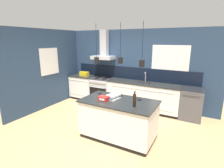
# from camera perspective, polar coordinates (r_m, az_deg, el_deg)

# --- Properties ---
(ground_plane) EXTENTS (16.00, 16.00, 0.00)m
(ground_plane) POSITION_cam_1_polar(r_m,az_deg,el_deg) (4.79, -3.24, -13.81)
(ground_plane) COLOR tan
(ground_plane) RESTS_ON ground
(wall_back) EXTENTS (5.60, 2.40, 2.60)m
(wall_back) POSITION_cam_1_polar(r_m,az_deg,el_deg) (6.11, 5.99, 5.70)
(wall_back) COLOR navy
(wall_back) RESTS_ON ground_plane
(wall_left) EXTENTS (0.08, 3.80, 2.60)m
(wall_left) POSITION_cam_1_polar(r_m,az_deg,el_deg) (6.41, -18.85, 4.96)
(wall_left) COLOR navy
(wall_left) RESTS_ON ground_plane
(counter_run_left) EXTENTS (0.96, 0.64, 0.91)m
(counter_run_left) POSITION_cam_1_polar(r_m,az_deg,el_deg) (6.94, -9.26, -0.93)
(counter_run_left) COLOR black
(counter_run_left) RESTS_ON ground_plane
(counter_run_sink) EXTENTS (2.35, 0.64, 1.24)m
(counter_run_sink) POSITION_cam_1_polar(r_m,az_deg,el_deg) (5.83, 10.05, -3.89)
(counter_run_sink) COLOR black
(counter_run_sink) RESTS_ON ground_plane
(oven_range) EXTENTS (0.78, 0.66, 0.91)m
(oven_range) POSITION_cam_1_polar(r_m,az_deg,el_deg) (6.46, -3.19, -1.96)
(oven_range) COLOR #B5B5BA
(oven_range) RESTS_ON ground_plane
(dishwasher) EXTENTS (0.60, 0.65, 0.91)m
(dishwasher) POSITION_cam_1_polar(r_m,az_deg,el_deg) (5.58, 24.51, -5.90)
(dishwasher) COLOR #4C4C51
(dishwasher) RESTS_ON ground_plane
(kitchen_island) EXTENTS (1.71, 0.95, 0.91)m
(kitchen_island) POSITION_cam_1_polar(r_m,az_deg,el_deg) (4.15, 2.17, -11.34)
(kitchen_island) COLOR black
(kitchen_island) RESTS_ON ground_plane
(bottle_on_island) EXTENTS (0.07, 0.07, 0.33)m
(bottle_on_island) POSITION_cam_1_polar(r_m,az_deg,el_deg) (3.62, 7.36, -5.25)
(bottle_on_island) COLOR black
(bottle_on_island) RESTS_ON kitchen_island
(book_stack) EXTENTS (0.28, 0.36, 0.10)m
(book_stack) POSITION_cam_1_polar(r_m,az_deg,el_deg) (4.09, 0.41, -4.19)
(book_stack) COLOR silver
(book_stack) RESTS_ON kitchen_island
(red_supply_box) EXTENTS (0.22, 0.19, 0.10)m
(red_supply_box) POSITION_cam_1_polar(r_m,az_deg,el_deg) (3.98, -2.63, -4.72)
(red_supply_box) COLOR red
(red_supply_box) RESTS_ON kitchen_island
(yellow_toolbox) EXTENTS (0.34, 0.18, 0.19)m
(yellow_toolbox) POSITION_cam_1_polar(r_m,az_deg,el_deg) (6.79, -9.02, 3.32)
(yellow_toolbox) COLOR gold
(yellow_toolbox) RESTS_ON counter_run_left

